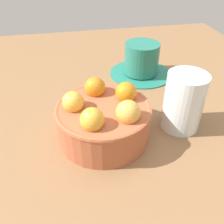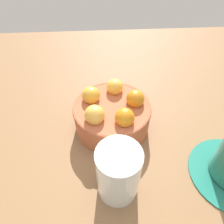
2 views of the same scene
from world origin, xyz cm
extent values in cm
cube|color=brown|center=(0.00, 0.00, -2.06)|extent=(120.62, 105.28, 4.12)
cylinder|color=#AD5938|center=(0.00, 0.00, 3.26)|extent=(16.78, 16.78, 6.52)
torus|color=#AD5938|center=(0.00, 0.00, 6.12)|extent=(16.98, 16.98, 1.00)
sphere|color=orange|center=(5.03, 0.64, 7.60)|extent=(3.90, 3.90, 3.90)
sphere|color=gold|center=(0.94, 4.98, 7.60)|extent=(3.75, 3.75, 3.75)
sphere|color=gold|center=(-4.44, 2.43, 7.60)|extent=(3.89, 3.89, 3.89)
sphere|color=#EBAB46|center=(-3.69, -3.47, 7.60)|extent=(4.05, 4.05, 4.05)
sphere|color=orange|center=(2.16, -4.58, 7.60)|extent=(3.86, 3.86, 3.86)
cylinder|color=#217665|center=(22.29, -13.85, 0.30)|extent=(16.32, 16.32, 0.60)
cylinder|color=#237260|center=(22.29, -13.85, 4.51)|extent=(8.85, 8.85, 7.81)
cylinder|color=silver|center=(0.05, -15.03, 5.60)|extent=(7.29, 7.29, 11.19)
camera|label=1|loc=(-33.93, 5.26, 31.02)|focal=39.23mm
camera|label=2|loc=(-2.07, -30.69, 36.20)|focal=32.06mm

